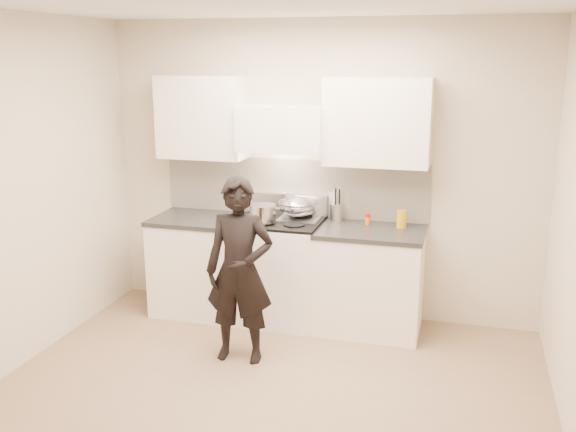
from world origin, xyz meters
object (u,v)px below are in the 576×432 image
Objects in this scene: stove at (279,270)px; utensil_crock at (336,211)px; person at (240,271)px; wok at (297,207)px; counter_right at (370,280)px.

stove is 3.25× the size of utensil_crock.
utensil_crock is at bearing 58.24° from person.
person is at bearing -102.48° from wok.
wok is 1.45× the size of utensil_crock.
wok is at bearing 73.19° from person.
wok reaches higher than utensil_crock.
stove is at bearing -156.21° from utensil_crock.
stove is 0.65× the size of person.
wok is at bearing 36.99° from stove.
utensil_crock is (-0.35, 0.21, 0.55)m from counter_right.
stove is 0.83m from counter_right.
wok is 1.03m from person.
counter_right is 0.69m from utensil_crock.
person is (-0.55, -1.06, -0.27)m from utensil_crock.
counter_right is 0.62× the size of person.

